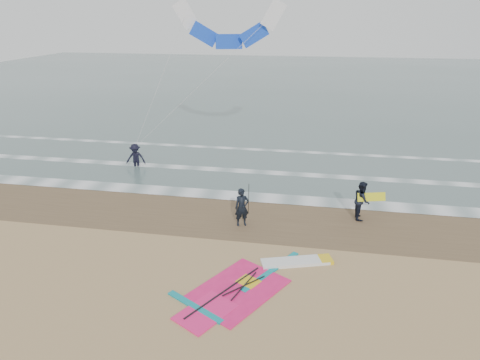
% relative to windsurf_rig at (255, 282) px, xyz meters
% --- Properties ---
extents(ground, '(120.00, 120.00, 0.00)m').
position_rel_windsurf_rig_xyz_m(ground, '(-0.27, -0.68, -0.04)').
color(ground, tan).
rests_on(ground, ground).
extents(sea_water, '(120.00, 80.00, 0.02)m').
position_rel_windsurf_rig_xyz_m(sea_water, '(-0.27, 47.32, -0.02)').
color(sea_water, '#47605E').
rests_on(sea_water, ground).
extents(wet_sand_band, '(120.00, 5.00, 0.01)m').
position_rel_windsurf_rig_xyz_m(wet_sand_band, '(-0.27, 5.32, -0.03)').
color(wet_sand_band, brown).
rests_on(wet_sand_band, ground).
extents(foam_waterline, '(120.00, 9.15, 0.02)m').
position_rel_windsurf_rig_xyz_m(foam_waterline, '(-0.27, 9.76, -0.01)').
color(foam_waterline, white).
rests_on(foam_waterline, ground).
extents(windsurf_rig, '(5.65, 5.35, 0.14)m').
position_rel_windsurf_rig_xyz_m(windsurf_rig, '(0.00, 0.00, 0.00)').
color(windsurf_rig, white).
rests_on(windsurf_rig, ground).
extents(person_standing, '(0.76, 0.64, 1.77)m').
position_rel_windsurf_rig_xyz_m(person_standing, '(-1.23, 4.34, 0.85)').
color(person_standing, black).
rests_on(person_standing, ground).
extents(person_walking, '(0.72, 0.91, 1.82)m').
position_rel_windsurf_rig_xyz_m(person_walking, '(4.10, 6.02, 0.88)').
color(person_walking, black).
rests_on(person_walking, ground).
extents(person_wading, '(1.27, 0.83, 1.85)m').
position_rel_windsurf_rig_xyz_m(person_wading, '(-9.09, 10.94, 0.89)').
color(person_wading, black).
rests_on(person_wading, ground).
extents(held_pole, '(0.17, 0.86, 1.82)m').
position_rel_windsurf_rig_xyz_m(held_pole, '(-0.93, 4.34, 1.26)').
color(held_pole, black).
rests_on(held_pole, ground).
extents(carried_kiteboard, '(1.30, 0.51, 0.39)m').
position_rel_windsurf_rig_xyz_m(carried_kiteboard, '(4.50, 5.92, 1.12)').
color(carried_kiteboard, yellow).
rests_on(carried_kiteboard, ground).
extents(surf_kite, '(8.79, 3.79, 8.61)m').
position_rel_windsurf_rig_xyz_m(surf_kite, '(-3.83, 14.39, 8.08)').
color(surf_kite, white).
rests_on(surf_kite, ground).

